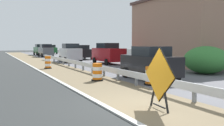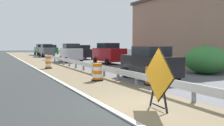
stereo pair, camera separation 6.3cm
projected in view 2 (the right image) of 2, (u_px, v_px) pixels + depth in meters
The scene contains 18 objects.
ground_plane at pixel (145, 106), 8.65m from camera, with size 160.00×160.00×0.00m, color #2B2D2D.
median_dirt_strip at pixel (156, 105), 8.85m from camera, with size 3.32×120.00×0.01m, color #706047.
curb_near_edge at pixel (111, 111), 8.09m from camera, with size 0.20×120.00×0.11m, color #ADADA8.
guardrail_median at pixel (174, 84), 10.12m from camera, with size 0.18×53.10×0.71m.
warning_sign_diamond at pixel (158, 77), 8.15m from camera, with size 0.18×1.80×2.05m.
traffic_barrel_nearest at pixel (151, 77), 13.13m from camera, with size 0.70×0.70×0.96m.
traffic_barrel_close at pixel (97, 73), 14.63m from camera, with size 0.68×0.68×1.02m.
traffic_barrel_mid at pixel (48, 63), 21.81m from camera, with size 0.63×0.63×1.08m.
car_lead_near_lane at pixel (46, 50), 42.08m from camera, with size 1.96×4.68×2.10m.
car_trailing_near_lane at pixel (52, 49), 54.44m from camera, with size 2.15×4.75×1.93m.
car_lead_far_lane at pixel (71, 53), 30.09m from camera, with size 2.09×4.09×2.17m.
car_mid_far_lane at pixel (83, 52), 35.46m from camera, with size 2.05×4.63×1.98m.
car_trailing_far_lane at pixel (41, 50), 48.23m from camera, with size 2.08×4.75×2.08m.
car_distant_a at pixel (109, 53), 27.19m from camera, with size 2.20×4.71×2.23m.
car_distant_b at pixel (150, 63), 15.06m from camera, with size 2.02×4.40×1.99m.
roadside_shop_near at pixel (193, 31), 25.96m from camera, with size 8.52×11.04×6.80m.
utility_pole_near at pixel (209, 16), 21.35m from camera, with size 0.24×1.80×8.72m.
bush_roadside at pixel (207, 60), 18.08m from camera, with size 3.15×3.15×1.98m, color #337533.
Camera 2 is at (-4.69, -7.20, 2.13)m, focal length 40.59 mm.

